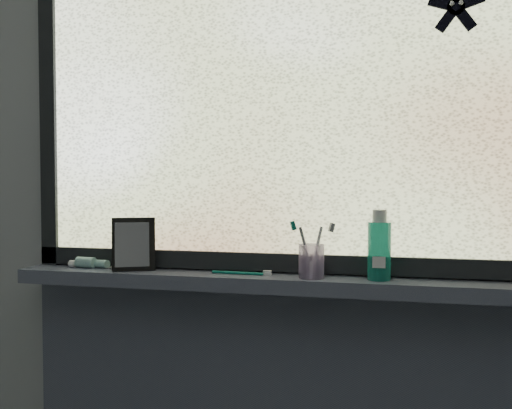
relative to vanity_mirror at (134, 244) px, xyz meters
The scene contains 11 objects.
wall_back 0.50m from the vanity_mirror, 10.00° to the left, with size 3.00×0.01×2.50m, color #9EA3A8.
windowsill 0.48m from the vanity_mirror, ahead, with size 1.62×0.14×0.04m, color #4A4F63.
window_pane 0.64m from the vanity_mirror, ahead, with size 1.50×0.01×1.00m, color silver.
frame_bottom 0.48m from the vanity_mirror, ahead, with size 1.60×0.03×0.05m, color black.
frame_left 0.53m from the vanity_mirror, 169.41° to the left, with size 0.05×0.03×1.10m, color black.
starfish_sticker 1.07m from the vanity_mirror, ahead, with size 0.15×0.02×0.15m, color black, non-canonical shape.
vanity_mirror is the anchor object (origin of this frame).
toothpaste_tube 0.16m from the vanity_mirror, behind, with size 0.18×0.04×0.03m, color silver, non-canonical shape.
toothbrush_cup 0.51m from the vanity_mirror, ahead, with size 0.07×0.07×0.09m, color #C5A7DD.
toothbrush_lying 0.32m from the vanity_mirror, ahead, with size 0.18×0.02×0.01m, color #0C6C5C, non-canonical shape.
mouthwash_bottle 0.69m from the vanity_mirror, ahead, with size 0.06×0.06×0.15m, color teal.
Camera 1 is at (0.25, -0.28, 1.27)m, focal length 40.00 mm.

